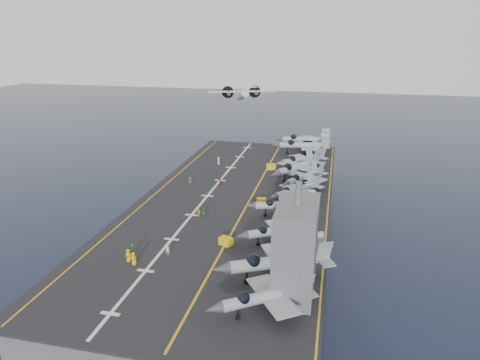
% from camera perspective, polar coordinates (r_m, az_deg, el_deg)
% --- Properties ---
extents(ground, '(500.00, 500.00, 0.00)m').
position_cam_1_polar(ground, '(91.32, -0.56, -8.54)').
color(ground, '#142135').
rests_on(ground, ground).
extents(hull, '(36.00, 90.00, 10.00)m').
position_cam_1_polar(hull, '(89.10, -0.57, -5.69)').
color(hull, '#56595E').
rests_on(hull, ground).
extents(flight_deck, '(38.00, 92.00, 0.40)m').
position_cam_1_polar(flight_deck, '(87.05, -0.58, -2.58)').
color(flight_deck, black).
rests_on(flight_deck, hull).
extents(foul_line, '(0.35, 90.00, 0.02)m').
position_cam_1_polar(foul_line, '(86.37, 1.35, -2.61)').
color(foul_line, gold).
rests_on(foul_line, flight_deck).
extents(landing_centerline, '(0.50, 90.00, 0.02)m').
position_cam_1_polar(landing_centerline, '(88.46, -4.37, -2.13)').
color(landing_centerline, silver).
rests_on(landing_centerline, flight_deck).
extents(deck_edge_port, '(0.25, 90.00, 0.02)m').
position_cam_1_polar(deck_edge_port, '(92.14, -10.93, -1.54)').
color(deck_edge_port, gold).
rests_on(deck_edge_port, flight_deck).
extents(deck_edge_stbd, '(0.25, 90.00, 0.02)m').
position_cam_1_polar(deck_edge_stbd, '(84.92, 11.68, -3.41)').
color(deck_edge_stbd, gold).
rests_on(deck_edge_stbd, flight_deck).
extents(island_superstructure, '(5.00, 10.00, 15.00)m').
position_cam_1_polar(island_superstructure, '(54.62, 7.54, -7.71)').
color(island_superstructure, '#56595E').
rests_on(island_superstructure, flight_deck).
extents(fighter_jet_0, '(16.21, 15.07, 4.68)m').
position_cam_1_polar(fighter_jet_0, '(52.81, 3.59, -15.09)').
color(fighter_jet_0, '#9CA5AD').
rests_on(fighter_jet_0, flight_deck).
extents(fighter_jet_1, '(19.48, 16.99, 5.68)m').
position_cam_1_polar(fighter_jet_1, '(58.87, 5.26, -10.66)').
color(fighter_jet_1, '#989FA7').
rests_on(fighter_jet_1, flight_deck).
extents(fighter_jet_2, '(15.45, 14.02, 4.47)m').
position_cam_1_polar(fighter_jet_2, '(68.79, 5.25, -6.60)').
color(fighter_jet_2, gray).
rests_on(fighter_jet_2, flight_deck).
extents(fighter_jet_3, '(15.03, 11.94, 4.58)m').
position_cam_1_polar(fighter_jet_3, '(78.39, 6.10, -3.26)').
color(fighter_jet_3, '#8D969B').
rests_on(fighter_jet_3, flight_deck).
extents(fighter_jet_4, '(15.21, 15.87, 4.60)m').
position_cam_1_polar(fighter_jet_4, '(86.01, 7.61, -1.25)').
color(fighter_jet_4, '#969BA5').
rests_on(fighter_jet_4, flight_deck).
extents(fighter_jet_5, '(14.93, 16.43, 4.75)m').
position_cam_1_polar(fighter_jet_5, '(93.77, 8.58, 0.49)').
color(fighter_jet_5, gray).
rests_on(fighter_jet_5, flight_deck).
extents(fighter_jet_6, '(18.19, 19.84, 5.73)m').
position_cam_1_polar(fighter_jet_6, '(99.14, 7.71, 1.86)').
color(fighter_jet_6, gray).
rests_on(fighter_jet_6, flight_deck).
extents(fighter_jet_7, '(17.02, 16.58, 4.96)m').
position_cam_1_polar(fighter_jet_7, '(106.30, 8.37, 2.80)').
color(fighter_jet_7, '#A1ABB2').
rests_on(fighter_jet_7, flight_deck).
extents(fighter_jet_8, '(17.57, 13.27, 5.54)m').
position_cam_1_polar(fighter_jet_8, '(118.93, 8.50, 4.69)').
color(fighter_jet_8, '#969CA5').
rests_on(fighter_jet_8, flight_deck).
extents(tow_cart_a, '(2.46, 2.11, 1.25)m').
position_cam_1_polar(tow_cart_a, '(68.43, -1.88, -8.17)').
color(tow_cart_a, gold).
rests_on(tow_cart_a, flight_deck).
extents(tow_cart_b, '(1.90, 1.34, 1.07)m').
position_cam_1_polar(tow_cart_b, '(84.41, 2.88, -2.78)').
color(tow_cart_b, yellow).
rests_on(tow_cart_b, flight_deck).
extents(tow_cart_c, '(2.49, 1.89, 1.34)m').
position_cam_1_polar(tow_cart_c, '(105.33, 4.17, 1.77)').
color(tow_cart_c, yellow).
rests_on(tow_cart_c, flight_deck).
extents(crew_0, '(1.37, 1.09, 2.01)m').
position_cam_1_polar(crew_0, '(65.69, -14.66, -9.72)').
color(crew_0, yellow).
rests_on(crew_0, flight_deck).
extents(crew_1, '(1.25, 1.36, 1.88)m').
position_cam_1_polar(crew_1, '(67.40, -14.14, -8.95)').
color(crew_1, '#268C33').
rests_on(crew_1, flight_deck).
extents(crew_2, '(0.82, 1.07, 1.60)m').
position_cam_1_polar(crew_2, '(78.72, -5.56, -4.32)').
color(crew_2, yellow).
rests_on(crew_2, flight_deck).
extents(crew_3, '(1.03, 1.15, 1.60)m').
position_cam_1_polar(crew_3, '(95.23, -6.66, -0.13)').
color(crew_3, green).
rests_on(crew_3, flight_deck).
extents(crew_4, '(1.00, 1.21, 1.73)m').
position_cam_1_polar(crew_4, '(94.50, -2.69, -0.13)').
color(crew_4, '#A30F0F').
rests_on(crew_4, flight_deck).
extents(crew_5, '(1.03, 1.33, 1.97)m').
position_cam_1_polar(crew_5, '(109.04, -2.86, 2.58)').
color(crew_5, silver).
rests_on(crew_5, flight_deck).
extents(crew_6, '(1.20, 0.93, 1.77)m').
position_cam_1_polar(crew_6, '(66.27, -9.64, -9.18)').
color(crew_6, silver).
rests_on(crew_6, flight_deck).
extents(crew_7, '(0.81, 1.08, 1.64)m').
position_cam_1_polar(crew_7, '(78.24, -4.92, -4.44)').
color(crew_7, '#268C33').
rests_on(crew_7, flight_deck).
extents(transport_plane, '(26.35, 22.18, 5.30)m').
position_cam_1_polar(transport_plane, '(144.57, 0.31, 11.22)').
color(transport_plane, silver).
extents(fighter_jet_9, '(17.57, 13.27, 5.54)m').
position_cam_1_polar(fighter_jet_9, '(125.39, 8.75, 5.42)').
color(fighter_jet_9, '#969CA5').
rests_on(fighter_jet_9, flight_deck).
extents(crew_8, '(1.37, 1.09, 2.01)m').
position_cam_1_polar(crew_8, '(64.67, -14.00, -10.14)').
color(crew_8, yellow).
rests_on(crew_8, flight_deck).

